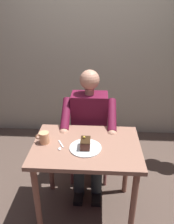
# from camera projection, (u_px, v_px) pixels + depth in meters

# --- Properties ---
(ground_plane) EXTENTS (14.00, 14.00, 0.00)m
(ground_plane) POSITION_uv_depth(u_px,v_px,m) (87.00, 209.00, 2.17)
(ground_plane) COLOR #4C3C33
(cafe_rear_panel) EXTENTS (6.40, 0.12, 3.00)m
(cafe_rear_panel) POSITION_uv_depth(u_px,v_px,m) (94.00, 30.00, 2.92)
(cafe_rear_panel) COLOR #A4A08C
(cafe_rear_panel) RESTS_ON ground
(dining_table) EXTENTS (0.89, 0.63, 0.75)m
(dining_table) POSITION_uv_depth(u_px,v_px,m) (86.00, 156.00, 1.89)
(dining_table) COLOR #8C614F
(dining_table) RESTS_ON ground
(chair) EXTENTS (0.42, 0.42, 0.89)m
(chair) POSITION_uv_depth(u_px,v_px,m) (90.00, 134.00, 2.49)
(chair) COLOR #9F5D59
(chair) RESTS_ON ground
(seated_person) EXTENTS (0.53, 0.58, 1.25)m
(seated_person) POSITION_uv_depth(u_px,v_px,m) (89.00, 130.00, 2.27)
(seated_person) COLOR #581028
(seated_person) RESTS_ON ground
(dessert_plate) EXTENTS (0.26, 0.26, 0.01)m
(dessert_plate) POSITION_uv_depth(u_px,v_px,m) (85.00, 148.00, 1.79)
(dessert_plate) COLOR white
(dessert_plate) RESTS_ON dining_table
(cake_slice) EXTENTS (0.08, 0.12, 0.09)m
(cake_slice) POSITION_uv_depth(u_px,v_px,m) (85.00, 143.00, 1.77)
(cake_slice) COLOR #4D261C
(cake_slice) RESTS_ON dessert_plate
(coffee_cup) EXTENTS (0.12, 0.08, 0.10)m
(coffee_cup) POSITION_uv_depth(u_px,v_px,m) (44.00, 137.00, 1.84)
(coffee_cup) COLOR tan
(coffee_cup) RESTS_ON dining_table
(dessert_spoon) EXTENTS (0.06, 0.14, 0.01)m
(dessert_spoon) POSITION_uv_depth(u_px,v_px,m) (60.00, 146.00, 1.81)
(dessert_spoon) COLOR silver
(dessert_spoon) RESTS_ON dining_table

